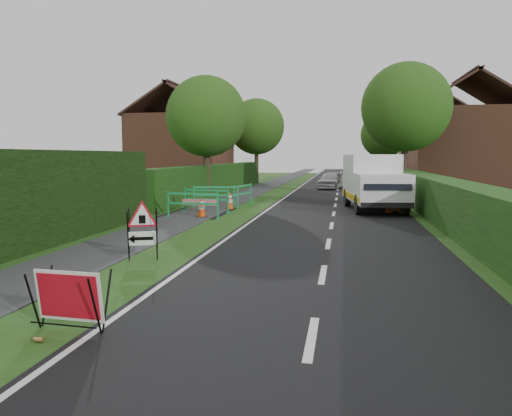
{
  "coord_description": "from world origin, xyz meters",
  "views": [
    {
      "loc": [
        2.87,
        -8.72,
        2.35
      ],
      "look_at": [
        0.58,
        4.32,
        0.96
      ],
      "focal_mm": 35.0,
      "sensor_mm": 36.0,
      "label": 1
    }
  ],
  "objects": [
    {
      "name": "house_west",
      "position": [
        -10.0,
        30.0,
        2.9
      ],
      "size": [
        7.5,
        7.4,
        7.88
      ],
      "color": "brown",
      "rests_on": "ground"
    },
    {
      "name": "traffic_cone_1",
      "position": [
        5.2,
        12.81,
        0.39
      ],
      "size": [
        0.38,
        0.38,
        0.79
      ],
      "color": "black",
      "rests_on": "ground"
    },
    {
      "name": "ped_barrier_0",
      "position": [
        -2.73,
        9.3,
        0.63
      ],
      "size": [
        2.08,
        0.52,
        1.0
      ],
      "rotation": [
        0.0,
        0.0,
        -0.08
      ],
      "color": "#1B984D",
      "rests_on": "ground"
    },
    {
      "name": "tree_ne",
      "position": [
        6.4,
        22.0,
        5.17
      ],
      "size": [
        5.2,
        5.2,
        7.79
      ],
      "color": "#2D2116",
      "rests_on": "ground"
    },
    {
      "name": "house_east_a",
      "position": [
        11.0,
        28.0,
        2.9
      ],
      "size": [
        7.5,
        7.4,
        7.88
      ],
      "color": "brown",
      "rests_on": "ground"
    },
    {
      "name": "tree_fe",
      "position": [
        6.4,
        38.0,
        4.22
      ],
      "size": [
        4.2,
        4.2,
        6.33
      ],
      "color": "#2D2116",
      "rests_on": "ground"
    },
    {
      "name": "red_rect_sign",
      "position": [
        -0.71,
        -2.77,
        0.47
      ],
      "size": [
        1.0,
        0.65,
        0.82
      ],
      "rotation": [
        0.0,
        0.0,
        -0.08
      ],
      "color": "black",
      "rests_on": "ground"
    },
    {
      "name": "traffic_cone_0",
      "position": [
        4.73,
        12.27,
        0.39
      ],
      "size": [
        0.38,
        0.38,
        0.79
      ],
      "color": "black",
      "rests_on": "ground"
    },
    {
      "name": "traffic_cone_3",
      "position": [
        -2.47,
        9.6,
        0.39
      ],
      "size": [
        0.38,
        0.38,
        0.79
      ],
      "color": "black",
      "rests_on": "ground"
    },
    {
      "name": "traffic_cone_4",
      "position": [
        -2.03,
        12.5,
        0.39
      ],
      "size": [
        0.38,
        0.38,
        0.79
      ],
      "color": "black",
      "rests_on": "ground"
    },
    {
      "name": "ped_barrier_2",
      "position": [
        -2.87,
        13.3,
        0.63
      ],
      "size": [
        2.09,
        0.65,
        1.0
      ],
      "rotation": [
        0.0,
        0.0,
        0.15
      ],
      "color": "#1B984D",
      "rests_on": "ground"
    },
    {
      "name": "road_surface",
      "position": [
        2.5,
        35.0,
        0.0
      ],
      "size": [
        6.0,
        90.0,
        0.02
      ],
      "primitive_type": "cube",
      "color": "black",
      "rests_on": "ground"
    },
    {
      "name": "hedge_west_far",
      "position": [
        -5.0,
        22.0,
        0.0
      ],
      "size": [
        1.0,
        24.0,
        1.8
      ],
      "primitive_type": "cube",
      "color": "#14380F",
      "rests_on": "ground"
    },
    {
      "name": "ped_barrier_3",
      "position": [
        -1.84,
        14.42,
        0.63
      ],
      "size": [
        0.77,
        2.09,
        1.0
      ],
      "rotation": [
        0.0,
        0.0,
        1.36
      ],
      "color": "#1B984D",
      "rests_on": "ground"
    },
    {
      "name": "hatchback_car",
      "position": [
        2.01,
        26.99,
        0.62
      ],
      "size": [
        2.15,
        3.86,
        1.24
      ],
      "primitive_type": "imported",
      "rotation": [
        0.0,
        0.0,
        -0.19
      ],
      "color": "silver",
      "rests_on": "ground"
    },
    {
      "name": "footpath",
      "position": [
        -3.0,
        35.0,
        0.01
      ],
      "size": [
        2.0,
        90.0,
        0.02
      ],
      "primitive_type": "cube",
      "color": "#2D2D30",
      "rests_on": "ground"
    },
    {
      "name": "tree_fw",
      "position": [
        -4.6,
        34.0,
        4.83
      ],
      "size": [
        4.8,
        4.8,
        7.24
      ],
      "color": "#2D2116",
      "rests_on": "ground"
    },
    {
      "name": "works_van",
      "position": [
        4.15,
        13.35,
        1.27
      ],
      "size": [
        2.71,
        5.48,
        2.4
      ],
      "rotation": [
        0.0,
        0.0,
        0.13
      ],
      "color": "silver",
      "rests_on": "ground"
    },
    {
      "name": "litter_can",
      "position": [
        -0.89,
        -3.2,
        0.0
      ],
      "size": [
        0.12,
        0.07,
        0.07
      ],
      "primitive_type": "cylinder",
      "rotation": [
        0.0,
        1.57,
        0.0
      ],
      "color": "#BF7F4C",
      "rests_on": "ground"
    },
    {
      "name": "ground",
      "position": [
        0.0,
        0.0,
        0.0
      ],
      "size": [
        120.0,
        120.0,
        0.0
      ],
      "primitive_type": "plane",
      "color": "#264614",
      "rests_on": "ground"
    },
    {
      "name": "house_east_b",
      "position": [
        12.0,
        42.0,
        2.9
      ],
      "size": [
        7.5,
        7.4,
        7.88
      ],
      "color": "brown",
      "rests_on": "ground"
    },
    {
      "name": "redwhite_plank",
      "position": [
        -2.95,
        10.92,
        0.0
      ],
      "size": [
        1.5,
        0.17,
        0.25
      ],
      "primitive_type": "cube",
      "rotation": [
        0.0,
        0.0,
        -0.09
      ],
      "color": "red",
      "rests_on": "ground"
    },
    {
      "name": "traffic_cone_2",
      "position": [
        5.45,
        16.42,
        0.39
      ],
      "size": [
        0.38,
        0.38,
        0.79
      ],
      "color": "black",
      "rests_on": "ground"
    },
    {
      "name": "ped_barrier_1",
      "position": [
        -2.75,
        11.25,
        0.63
      ],
      "size": [
        2.09,
        0.75,
        1.0
      ],
      "rotation": [
        0.0,
        0.0,
        -0.2
      ],
      "color": "#1B984D",
      "rests_on": "ground"
    },
    {
      "name": "triangle_sign",
      "position": [
        -1.56,
        1.64,
        0.8
      ],
      "size": [
        1.0,
        1.0,
        1.14
      ],
      "rotation": [
        0.0,
        0.0,
        0.35
      ],
      "color": "black",
      "rests_on": "ground"
    },
    {
      "name": "hedge_east",
      "position": [
        6.5,
        16.0,
        0.0
      ],
      "size": [
        1.2,
        50.0,
        1.5
      ],
      "primitive_type": "cube",
      "color": "#14380F",
      "rests_on": "ground"
    },
    {
      "name": "tree_nw",
      "position": [
        -4.6,
        18.0,
        4.48
      ],
      "size": [
        4.4,
        4.4,
        6.7
      ],
      "color": "#2D2116",
      "rests_on": "ground"
    }
  ]
}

